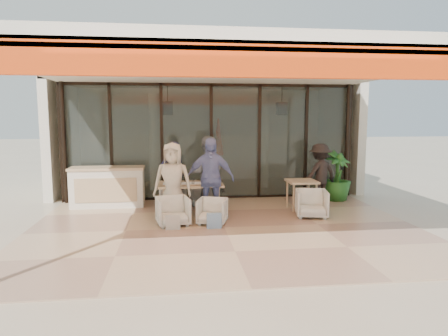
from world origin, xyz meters
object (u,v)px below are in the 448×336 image
object	(u,v)px
chair_near_right	(212,210)
potted_palm	(336,176)
chair_far_right	(206,192)
diner_navy	(173,176)
chair_near_left	(173,210)
side_table	(302,185)
chair_far_left	(173,192)
dining_table	(191,186)
side_chair	(312,202)
standing_woman	(320,173)
host_counter	(108,187)
diner_grey	(207,173)
diner_periwinkle	(210,178)
diner_cream	(173,181)

from	to	relation	value
chair_near_right	potted_palm	bearing A→B (deg)	44.95
chair_far_right	diner_navy	xyz separation A→B (m)	(-0.84, -0.50, 0.50)
chair_near_left	side_table	bearing A→B (deg)	8.04
chair_far_left	dining_table	bearing A→B (deg)	115.18
diner_navy	chair_far_right	bearing A→B (deg)	-168.03
diner_navy	side_chair	bearing A→B (deg)	142.02
potted_palm	standing_woman	bearing A→B (deg)	-160.71
diner_navy	chair_near_right	bearing A→B (deg)	102.17
host_counter	dining_table	distance (m)	2.29
chair_near_right	side_chair	world-z (taller)	side_chair
diner_grey	side_table	size ratio (longest dim) A/B	2.45
chair_near_left	potted_palm	distance (m)	4.87
diner_grey	side_table	distance (m)	2.36
chair_near_right	diner_periwinkle	distance (m)	0.79
chair_far_right	chair_near_left	distance (m)	2.08
diner_cream	chair_far_left	bearing A→B (deg)	99.83
diner_navy	potted_palm	size ratio (longest dim) A/B	1.23
chair_near_left	side_chair	xyz separation A→B (m)	(3.15, 0.30, 0.02)
dining_table	chair_near_left	world-z (taller)	dining_table
chair_far_right	diner_cream	xyz separation A→B (m)	(-0.84, -1.40, 0.52)
side_table	chair_far_left	bearing A→B (deg)	164.96
chair_near_left	chair_near_right	size ratio (longest dim) A/B	1.10
host_counter	chair_near_right	size ratio (longest dim) A/B	3.00
chair_far_right	chair_near_left	size ratio (longest dim) A/B	1.03
chair_far_left	chair_far_right	world-z (taller)	chair_far_left
chair_near_left	side_table	world-z (taller)	side_table
chair_near_right	side_table	bearing A→B (deg)	40.55
host_counter	diner_grey	xyz separation A→B (m)	(2.49, -0.53, 0.38)
chair_near_right	diner_grey	world-z (taller)	diner_grey
side_table	side_chair	size ratio (longest dim) A/B	1.05
chair_near_left	diner_navy	size ratio (longest dim) A/B	0.40
dining_table	side_table	size ratio (longest dim) A/B	2.01
diner_navy	standing_woman	size ratio (longest dim) A/B	1.07
host_counter	dining_table	world-z (taller)	host_counter
diner_grey	side_table	xyz separation A→B (m)	(2.31, -0.35, -0.27)
chair_far_right	potted_palm	world-z (taller)	potted_palm
diner_navy	host_counter	bearing A→B (deg)	-36.47
host_counter	chair_near_right	distance (m)	3.16
diner_navy	standing_woman	bearing A→B (deg)	166.92
diner_cream	standing_woman	bearing A→B (deg)	28.18
chair_near_left	chair_far_left	bearing A→B (deg)	79.60
host_counter	chair_far_left	world-z (taller)	host_counter
potted_palm	side_chair	bearing A→B (deg)	-127.37
chair_near_left	diner_grey	size ratio (longest dim) A/B	0.37
side_chair	diner_periwinkle	bearing A→B (deg)	-172.78
standing_woman	chair_far_left	bearing A→B (deg)	-23.07
diner_periwinkle	host_counter	bearing A→B (deg)	156.25
dining_table	chair_far_right	world-z (taller)	dining_table
chair_far_right	diner_cream	distance (m)	1.71
diner_navy	chair_near_left	bearing A→B (deg)	71.21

